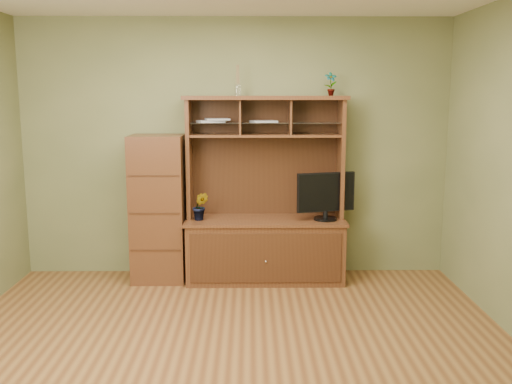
{
  "coord_description": "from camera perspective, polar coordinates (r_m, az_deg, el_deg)",
  "views": [
    {
      "loc": [
        0.16,
        -4.03,
        1.92
      ],
      "look_at": [
        0.21,
        1.2,
        1.02
      ],
      "focal_mm": 40.0,
      "sensor_mm": 36.0,
      "label": 1
    }
  ],
  "objects": [
    {
      "name": "orchid_plant",
      "position": [
        5.81,
        -5.58,
        -1.43
      ],
      "size": [
        0.17,
        0.14,
        0.29
      ],
      "primitive_type": "imported",
      "rotation": [
        0.0,
        0.0,
        -0.08
      ],
      "color": "#22541D",
      "rests_on": "media_hutch"
    },
    {
      "name": "side_cabinet",
      "position": [
        5.96,
        -9.72,
        -1.63
      ],
      "size": [
        0.54,
        0.49,
        1.51
      ],
      "color": "#442113",
      "rests_on": "room"
    },
    {
      "name": "monitor",
      "position": [
        5.81,
        7.0,
        -0.31
      ],
      "size": [
        0.6,
        0.24,
        0.49
      ],
      "rotation": [
        0.0,
        0.0,
        0.28
      ],
      "color": "black",
      "rests_on": "media_hutch"
    },
    {
      "name": "magazines",
      "position": [
        5.84,
        -2.63,
        7.14
      ],
      "size": [
        0.84,
        0.27,
        0.04
      ],
      "color": "#A4A4A9",
      "rests_on": "media_hutch"
    },
    {
      "name": "reed_diffuser",
      "position": [
        5.83,
        -1.84,
        10.78
      ],
      "size": [
        0.06,
        0.06,
        0.31
      ],
      "color": "silver",
      "rests_on": "media_hutch"
    },
    {
      "name": "top_plant",
      "position": [
        5.89,
        7.48,
        10.68
      ],
      "size": [
        0.13,
        0.1,
        0.24
      ],
      "primitive_type": "imported",
      "rotation": [
        0.0,
        0.0,
        0.09
      ],
      "color": "#3B6B25",
      "rests_on": "media_hutch"
    },
    {
      "name": "media_hutch",
      "position": [
        5.93,
        0.91,
        -3.84
      ],
      "size": [
        1.66,
        0.61,
        1.9
      ],
      "color": "#442113",
      "rests_on": "room"
    },
    {
      "name": "room",
      "position": [
        4.07,
        -2.8,
        1.73
      ],
      "size": [
        4.54,
        4.04,
        2.74
      ],
      "color": "brown",
      "rests_on": "ground"
    }
  ]
}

